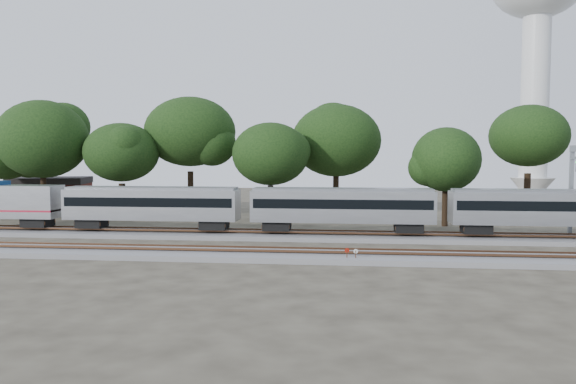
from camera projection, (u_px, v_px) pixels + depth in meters
name	position (u px, v px, depth m)	size (l,w,h in m)	color
ground	(258.00, 248.00, 46.80)	(160.00, 160.00, 0.00)	#383328
track_far	(268.00, 235.00, 52.74)	(160.00, 5.00, 0.73)	slate
track_near	(250.00, 254.00, 42.82)	(160.00, 5.00, 0.73)	slate
train	(444.00, 206.00, 50.81)	(105.56, 3.01, 4.44)	silver
switch_stand_red	(347.00, 253.00, 40.54)	(0.33, 0.16, 1.09)	#512D19
switch_stand_white	(356.00, 254.00, 40.37)	(0.33, 0.09, 1.05)	#512D19
switch_lever	(342.00, 262.00, 40.26)	(0.50, 0.30, 0.30)	#512D19
water_tower	(538.00, 6.00, 84.61)	(14.66, 14.66, 40.59)	silver
brick_building	(51.00, 194.00, 76.24)	(10.91, 8.72, 4.65)	maroon
tree_0	(5.00, 152.00, 68.69)	(8.20, 8.20, 11.56)	black
tree_1	(42.00, 139.00, 66.85)	(9.74, 9.74, 13.73)	black
tree_2	(121.00, 153.00, 66.34)	(8.14, 8.14, 11.47)	black
tree_3	(190.00, 132.00, 68.78)	(10.72, 10.72, 15.11)	black
tree_4	(270.00, 154.00, 64.12)	(7.96, 7.96, 11.22)	black
tree_5	(336.00, 141.00, 69.08)	(9.63, 9.63, 13.57)	black
tree_6	(446.00, 160.00, 60.47)	(7.36, 7.36, 10.38)	black
tree_7	(529.00, 136.00, 69.28)	(10.23, 10.23, 14.42)	black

